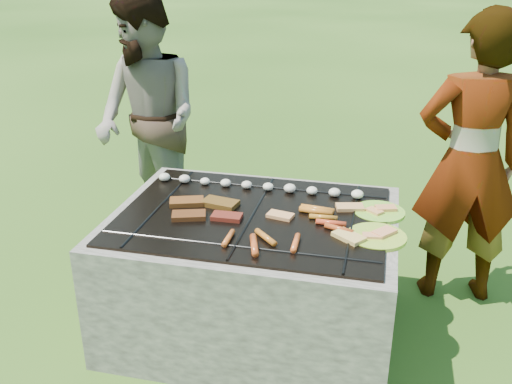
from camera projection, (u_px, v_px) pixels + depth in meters
The scene contains 10 objects.
lawn at pixel (254, 324), 2.86m from camera, with size 60.00×60.00×0.00m, color #224310.
fire_pit at pixel (254, 276), 2.74m from camera, with size 1.30×1.00×0.62m.
mushrooms at pixel (260, 186), 2.87m from camera, with size 1.06×0.06×0.04m.
pork_slabs at pixel (205, 208), 2.65m from camera, with size 0.39×0.29×0.02m.
sausages at pixel (297, 227), 2.46m from camera, with size 0.52×0.51×0.03m.
bread_on_grate at pixel (331, 220), 2.53m from camera, with size 0.46×0.42×0.02m.
plate_far at pixel (379, 212), 2.64m from camera, with size 0.26×0.26×0.03m.
plate_near at pixel (377, 236), 2.41m from camera, with size 0.30×0.30×0.03m.
cook at pixel (470, 163), 2.83m from camera, with size 0.55×0.36×1.50m, color #A09886.
bystander at pixel (148, 121), 3.49m from camera, with size 0.74×0.58×1.53m, color gray.
Camera 1 is at (0.55, -2.30, 1.73)m, focal length 40.00 mm.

